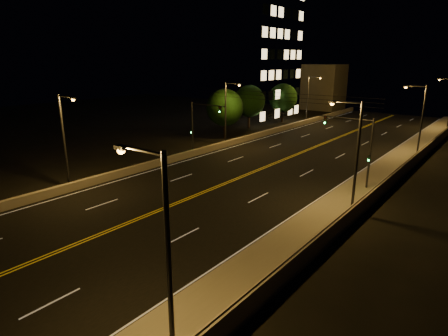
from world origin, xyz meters
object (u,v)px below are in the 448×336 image
Objects in this scene: streetlight_5 at (227,109)px; streetlight_4 at (65,135)px; streetlight_2 at (420,116)px; tree_1 at (249,101)px; building_tower at (228,46)px; tree_0 at (225,108)px; streetlight_0 at (162,247)px; streetlight_1 at (354,150)px; traffic_signal_left at (198,123)px; streetlight_6 at (309,96)px; traffic_signal_right at (360,145)px; tree_2 at (283,98)px.

streetlight_4 is at bearing -90.00° from streetlight_5.
tree_1 is at bearing 171.42° from streetlight_2.
building_tower reaches higher than tree_0.
tree_1 is (-26.75, 44.42, -0.38)m from streetlight_0.
streetlight_1 is at bearing -90.00° from streetlight_2.
building_tower is (-36.66, 51.36, 8.84)m from streetlight_0.
streetlight_1 is at bearing -15.87° from traffic_signal_left.
streetlight_1 is 21.68m from streetlight_2.
streetlight_4 is 47.21m from streetlight_6.
streetlight_6 is (0.00, 47.21, 0.00)m from streetlight_4.
streetlight_4 is at bearing -90.00° from streetlight_6.
streetlight_6 is at bearing 91.95° from traffic_signal_left.
streetlight_1 is 21.16m from traffic_signal_left.
streetlight_2 is 0.29× the size of building_tower.
streetlight_4 is 46.25m from building_tower.
streetlight_0 is 1.00× the size of streetlight_1.
traffic_signal_left is at bearing 180.00° from traffic_signal_right.
streetlight_0 is 63.72m from building_tower.
streetlight_6 is at bearing 82.24° from tree_0.
traffic_signal_left is at bearing 86.15° from streetlight_4.
streetlight_6 is 0.29× the size of building_tower.
traffic_signal_right is 0.91× the size of tree_2.
streetlight_2 and streetlight_4 have the same top height.
streetlight_4 is 1.16× the size of tree_0.
streetlight_5 is (0.00, 22.85, 0.00)m from streetlight_4.
tree_1 is at bearing -34.98° from building_tower.
building_tower is at bearing 126.45° from tree_0.
streetlight_5 is at bearing -47.55° from tree_0.
streetlight_4 is at bearing -93.85° from traffic_signal_left.
streetlight_5 is (-21.40, 31.45, 0.00)m from streetlight_0.
streetlight_2 is 27.06m from tree_1.
streetlight_2 reaches higher than traffic_signal_right.
streetlight_1 is 42.90m from tree_2.
tree_1 is (-5.35, -11.39, -0.38)m from streetlight_6.
building_tower is at bearing 138.31° from streetlight_1.
streetlight_4 is 1.19× the size of tree_2.
streetlight_5 is 0.29× the size of building_tower.
streetlight_2 is 1.00× the size of streetlight_6.
streetlight_5 is at bearing -157.34° from streetlight_2.
traffic_signal_right is at bearing -38.25° from tree_1.
tree_1 is (-5.35, 35.82, -0.38)m from streetlight_4.
tree_2 is (-23.91, 28.81, 0.40)m from traffic_signal_right.
tree_1 is (-2.46, 9.81, -0.05)m from tree_0.
streetlight_6 is at bearing 119.97° from streetlight_1.
streetlight_5 reaches higher than traffic_signal_left.
streetlight_0 reaches higher than traffic_signal_left.
streetlight_4 is at bearing -81.50° from tree_1.
tree_2 is (1.37, 8.88, -0.07)m from tree_1.
traffic_signal_left is 0.89× the size of tree_0.
streetlight_0 is 1.30× the size of traffic_signal_right.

